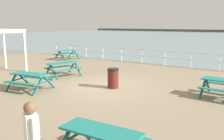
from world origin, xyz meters
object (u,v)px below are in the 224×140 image
visitor (32,139)px  picnic_table_mid_centre (101,138)px  picnic_table_near_right (67,53)px  litter_bin (113,78)px  picnic_table_far_left (30,78)px  picnic_table_far_right (63,66)px

visitor → picnic_table_mid_centre: bearing=-177.7°
picnic_table_near_right → litter_bin: bearing=-117.1°
picnic_table_far_left → litter_bin: litter_bin is taller
picnic_table_near_right → picnic_table_mid_centre: (12.16, -11.42, 0.00)m
picnic_table_near_right → picnic_table_far_right: same height
picnic_table_mid_centre → picnic_table_far_right: 9.67m
picnic_table_mid_centre → picnic_table_near_right: bearing=133.1°
picnic_table_near_right → picnic_table_mid_centre: 16.68m
visitor → picnic_table_far_right: bearing=-111.8°
picnic_table_mid_centre → litter_bin: (-3.36, 5.51, -0.10)m
picnic_table_mid_centre → visitor: size_ratio=1.14×
picnic_table_near_right → picnic_table_far_right: size_ratio=0.91×
picnic_table_far_right → litter_bin: size_ratio=2.27×
picnic_table_far_left → picnic_table_near_right: bearing=115.1°
picnic_table_near_right → picnic_table_far_left: 10.16m
picnic_table_near_right → picnic_table_far_right: 7.04m
picnic_table_near_right → visitor: visitor is taller
litter_bin → picnic_table_far_left: bearing=-141.0°
picnic_table_far_right → picnic_table_far_left: bearing=-145.1°
picnic_table_far_left → litter_bin: bearing=29.4°
picnic_table_mid_centre → litter_bin: bearing=117.7°
visitor → picnic_table_near_right: bearing=-111.6°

